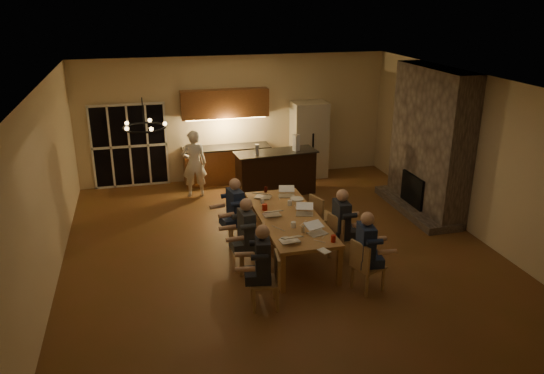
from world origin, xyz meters
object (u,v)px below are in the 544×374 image
(standing_person, at_px, (194,164))
(plate_near, at_px, (316,227))
(refrigerator, at_px, (309,140))
(can_right, at_px, (306,206))
(dining_table, at_px, (289,234))
(bar_blender, at_px, (296,143))
(bar_island, at_px, (276,173))
(chair_right_mid, at_px, (343,236))
(chair_left_mid, at_px, (252,249))
(laptop_d, at_px, (305,209))
(person_left_far, at_px, (236,213))
(mug_front, at_px, (293,225))
(plate_far, at_px, (297,199))
(chair_right_far, at_px, (324,216))
(redcup_mid, at_px, (265,207))
(person_right_near, at_px, (365,251))
(chandelier, at_px, (144,127))
(mug_back, at_px, (262,201))
(chair_left_far, at_px, (240,224))
(mug_mid, at_px, (290,203))
(laptop_a, at_px, (290,235))
(redcup_near, at_px, (333,239))
(person_left_mid, at_px, (247,236))
(person_right_mid, at_px, (341,225))
(bar_bottle, at_px, (257,149))
(can_silver, at_px, (303,229))
(plate_left, at_px, (286,240))
(laptop_f, at_px, (287,191))
(laptop_e, at_px, (263,192))
(laptop_b, at_px, (317,228))
(chair_left_near, at_px, (264,281))
(person_left_near, at_px, (263,266))
(laptop_c, at_px, (272,210))
(can_cola, at_px, (266,189))

(standing_person, distance_m, plate_near, 4.40)
(refrigerator, height_order, can_right, refrigerator)
(dining_table, distance_m, bar_blender, 3.36)
(bar_island, xyz_separation_m, chair_right_mid, (0.35, -3.57, -0.10))
(chair_left_mid, xyz_separation_m, laptop_d, (1.14, 0.57, 0.42))
(person_left_far, bearing_deg, mug_front, 27.43)
(dining_table, distance_m, plate_far, 0.96)
(chair_right_far, distance_m, redcup_mid, 1.31)
(person_right_near, distance_m, bar_blender, 4.67)
(chandelier, distance_m, mug_back, 3.24)
(chair_left_mid, height_order, mug_front, chair_left_mid)
(bar_island, bearing_deg, refrigerator, 38.96)
(chair_left_far, relative_size, chandelier, 1.37)
(person_left_far, bearing_deg, laptop_d, 54.44)
(mug_mid, distance_m, redcup_mid, 0.54)
(laptop_a, relative_size, redcup_near, 2.67)
(person_right_near, bearing_deg, dining_table, 34.48)
(person_left_mid, xyz_separation_m, person_right_mid, (1.75, 0.01, 0.00))
(chair_left_mid, height_order, person_left_mid, person_left_mid)
(mug_back, relative_size, can_right, 0.83)
(bar_bottle, bearing_deg, redcup_near, -85.42)
(can_silver, bearing_deg, bar_blender, 75.05)
(refrigerator, relative_size, can_silver, 16.67)
(can_right, bearing_deg, chair_left_mid, -147.33)
(can_silver, relative_size, plate_left, 0.54)
(chandelier, height_order, mug_back, chandelier)
(mug_mid, bearing_deg, dining_table, -107.54)
(standing_person, xyz_separation_m, can_silver, (1.40, -4.20, -0.01))
(plate_left, xyz_separation_m, bar_blender, (1.38, 4.03, 0.52))
(laptop_f, distance_m, can_right, 0.79)
(laptop_e, distance_m, mug_back, 0.34)
(person_right_near, height_order, laptop_e, person_right_near)
(chair_left_far, height_order, redcup_mid, chair_left_far)
(chandelier, xyz_separation_m, laptop_b, (2.74, -0.16, -1.89))
(person_right_near, distance_m, chandelier, 4.01)
(dining_table, relative_size, chair_left_near, 3.18)
(person_left_near, height_order, laptop_c, person_left_near)
(chandelier, xyz_separation_m, laptop_e, (2.23, 1.76, -1.89))
(laptop_b, bearing_deg, plate_far, 68.56)
(person_right_mid, relative_size, can_cola, 11.50)
(person_left_far, xyz_separation_m, laptop_a, (0.62, -1.58, 0.17))
(mug_front, relative_size, redcup_mid, 0.83)
(chair_left_mid, relative_size, person_left_near, 0.64)
(mug_front, distance_m, mug_back, 1.26)
(refrigerator, relative_size, plate_left, 8.93)
(standing_person, bearing_deg, mug_mid, 118.86)
(refrigerator, bearing_deg, chair_right_far, -103.32)
(laptop_a, bearing_deg, laptop_e, -97.34)
(mug_mid, distance_m, plate_left, 1.56)
(refrigerator, distance_m, laptop_f, 3.58)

